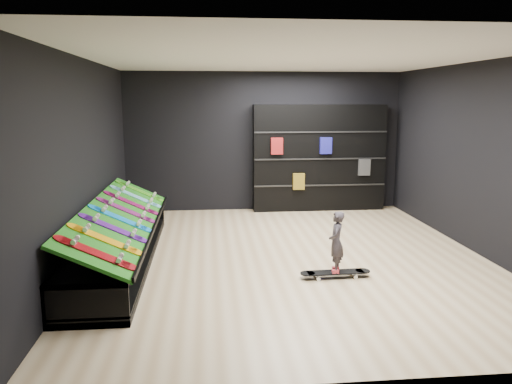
{
  "coord_description": "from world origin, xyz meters",
  "views": [
    {
      "loc": [
        -1.25,
        -7.34,
        2.41
      ],
      "look_at": [
        -0.5,
        0.2,
        1.0
      ],
      "focal_mm": 35.0,
      "sensor_mm": 36.0,
      "label": 1
    }
  ],
  "objects": [
    {
      "name": "display_board_5",
      "position": [
        -2.49,
        0.81,
        0.74
      ],
      "size": [
        0.93,
        0.22,
        0.5
      ],
      "primitive_type": null,
      "rotation": [
        0.0,
        0.44,
        0.0
      ],
      "color": "#E5198C",
      "rests_on": "turf_ramp"
    },
    {
      "name": "floor",
      "position": [
        0.0,
        0.0,
        0.0
      ],
      "size": [
        6.0,
        7.0,
        0.01
      ],
      "primitive_type": "cube",
      "color": "#CBB389",
      "rests_on": "ground"
    },
    {
      "name": "display_rack",
      "position": [
        -2.55,
        0.0,
        0.25
      ],
      "size": [
        0.9,
        4.5,
        0.5
      ],
      "primitive_type": null,
      "color": "black",
      "rests_on": "ground"
    },
    {
      "name": "wall_front",
      "position": [
        0.0,
        -3.5,
        1.5
      ],
      "size": [
        6.0,
        0.02,
        3.0
      ],
      "primitive_type": "cube",
      "color": "black",
      "rests_on": "ground"
    },
    {
      "name": "wall_right",
      "position": [
        3.0,
        0.0,
        1.5
      ],
      "size": [
        0.02,
        7.0,
        3.0
      ],
      "primitive_type": "cube",
      "color": "black",
      "rests_on": "ground"
    },
    {
      "name": "display_board_4",
      "position": [
        -2.49,
        0.27,
        0.74
      ],
      "size": [
        0.93,
        0.22,
        0.5
      ],
      "primitive_type": null,
      "rotation": [
        0.0,
        0.44,
        0.0
      ],
      "color": "#2626BF",
      "rests_on": "turf_ramp"
    },
    {
      "name": "display_board_0",
      "position": [
        -2.49,
        -1.9,
        0.74
      ],
      "size": [
        0.93,
        0.22,
        0.5
      ],
      "primitive_type": null,
      "rotation": [
        0.0,
        0.44,
        0.0
      ],
      "color": "red",
      "rests_on": "turf_ramp"
    },
    {
      "name": "display_board_6",
      "position": [
        -2.49,
        1.36,
        0.74
      ],
      "size": [
        0.93,
        0.22,
        0.5
      ],
      "primitive_type": null,
      "rotation": [
        0.0,
        0.44,
        0.0
      ],
      "color": "#0CB2E5",
      "rests_on": "turf_ramp"
    },
    {
      "name": "turf_ramp",
      "position": [
        -2.5,
        0.0,
        0.71
      ],
      "size": [
        0.92,
        4.5,
        0.46
      ],
      "primitive_type": "cube",
      "rotation": [
        0.0,
        0.44,
        0.0
      ],
      "color": "#145D0E",
      "rests_on": "display_rack"
    },
    {
      "name": "back_shelving",
      "position": [
        1.19,
        3.32,
        1.15
      ],
      "size": [
        2.88,
        0.34,
        2.3
      ],
      "primitive_type": "cube",
      "color": "black",
      "rests_on": "ground"
    },
    {
      "name": "wall_back",
      "position": [
        0.0,
        3.5,
        1.5
      ],
      "size": [
        6.0,
        0.02,
        3.0
      ],
      "primitive_type": "cube",
      "color": "black",
      "rests_on": "ground"
    },
    {
      "name": "ceiling",
      "position": [
        0.0,
        0.0,
        3.0
      ],
      "size": [
        6.0,
        7.0,
        0.01
      ],
      "primitive_type": "cube",
      "color": "white",
      "rests_on": "ground"
    },
    {
      "name": "display_board_3",
      "position": [
        -2.49,
        -0.27,
        0.74
      ],
      "size": [
        0.93,
        0.22,
        0.5
      ],
      "primitive_type": null,
      "rotation": [
        0.0,
        0.44,
        0.0
      ],
      "color": "blue",
      "rests_on": "turf_ramp"
    },
    {
      "name": "floor_skateboard",
      "position": [
        0.48,
        -0.97,
        0.05
      ],
      "size": [
        0.99,
        0.25,
        0.09
      ],
      "primitive_type": null,
      "rotation": [
        0.0,
        0.0,
        0.03
      ],
      "color": "black",
      "rests_on": "ground"
    },
    {
      "name": "display_board_1",
      "position": [
        -2.49,
        -1.36,
        0.74
      ],
      "size": [
        0.93,
        0.22,
        0.5
      ],
      "primitive_type": null,
      "rotation": [
        0.0,
        0.44,
        0.0
      ],
      "color": "yellow",
      "rests_on": "turf_ramp"
    },
    {
      "name": "display_board_2",
      "position": [
        -2.49,
        -0.81,
        0.74
      ],
      "size": [
        0.93,
        0.22,
        0.5
      ],
      "primitive_type": null,
      "rotation": [
        0.0,
        0.44,
        0.0
      ],
      "color": "purple",
      "rests_on": "turf_ramp"
    },
    {
      "name": "wall_left",
      "position": [
        -3.0,
        0.0,
        1.5
      ],
      "size": [
        0.02,
        7.0,
        3.0
      ],
      "primitive_type": "cube",
      "color": "black",
      "rests_on": "ground"
    },
    {
      "name": "child",
      "position": [
        0.48,
        -0.97,
        0.34
      ],
      "size": [
        0.19,
        0.22,
        0.51
      ],
      "primitive_type": "imported",
      "rotation": [
        0.0,
        0.0,
        -1.9
      ],
      "color": "black",
      "rests_on": "floor_skateboard"
    },
    {
      "name": "display_board_7",
      "position": [
        -2.49,
        1.9,
        0.74
      ],
      "size": [
        0.93,
        0.22,
        0.5
      ],
      "primitive_type": null,
      "rotation": [
        0.0,
        0.44,
        0.0
      ],
      "color": "green",
      "rests_on": "turf_ramp"
    }
  ]
}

